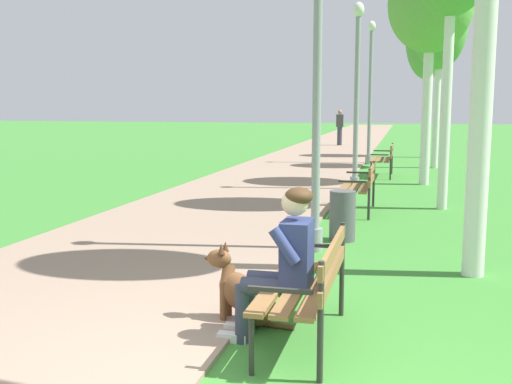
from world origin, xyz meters
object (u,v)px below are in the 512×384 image
park_bench_near (310,280)px  lamp_post_near (317,74)px  birch_tree_sixth (427,38)px  pedestrian_distant (340,128)px  park_bench_far (384,157)px  litter_bin (342,216)px  birch_tree_fifth (440,26)px  dog_brown (245,295)px  lamp_post_far (370,91)px  park_bench_mid (361,184)px  person_seated_on_near_bench (283,259)px  birch_tree_fourth (431,6)px  lamp_post_mid (357,95)px

park_bench_near → lamp_post_near: (-0.41, 3.05, 1.74)m
birch_tree_sixth → pedestrian_distant: birch_tree_sixth is taller
park_bench_far → litter_bin: (-0.27, -7.92, -0.16)m
birch_tree_fifth → dog_brown: bearing=-98.6°
park_bench_far → birch_tree_fifth: (1.38, 2.68, 3.64)m
lamp_post_far → birch_tree_fifth: birch_tree_fifth is taller
park_bench_mid → lamp_post_near: bearing=-96.8°
person_seated_on_near_bench → dog_brown: person_seated_on_near_bench is taller
birch_tree_fifth → litter_bin: birch_tree_fifth is taller
lamp_post_near → pedestrian_distant: size_ratio=2.64×
birch_tree_fourth → dog_brown: bearing=-99.8°
park_bench_near → person_seated_on_near_bench: (-0.21, -0.04, 0.17)m
park_bench_mid → dog_brown: park_bench_mid is taller
birch_tree_sixth → pedestrian_distant: size_ratio=3.48×
lamp_post_near → lamp_post_mid: bearing=89.8°
dog_brown → lamp_post_far: 14.92m
person_seated_on_near_bench → lamp_post_mid: lamp_post_mid is taller
park_bench_far → park_bench_mid: bearing=-92.0°
park_bench_far → pedestrian_distant: bearing=101.7°
park_bench_near → pedestrian_distant: (-2.31, 23.46, 0.33)m
lamp_post_mid → pedestrian_distant: lamp_post_mid is taller
park_bench_mid → dog_brown: bearing=-95.4°
lamp_post_mid → litter_bin: bearing=-87.1°
park_bench_far → lamp_post_far: lamp_post_far is taller
park_bench_near → litter_bin: park_bench_near is taller
person_seated_on_near_bench → lamp_post_near: size_ratio=0.29×
birch_tree_fourth → birch_tree_fifth: size_ratio=0.96×
park_bench_far → litter_bin: park_bench_far is taller
person_seated_on_near_bench → birch_tree_fifth: (1.73, 14.39, 3.47)m
park_bench_mid → person_seated_on_near_bench: (-0.16, -6.11, 0.17)m
park_bench_near → park_bench_mid: (-0.05, 6.07, 0.00)m
park_bench_near → birch_tree_fifth: size_ratio=0.27×
park_bench_mid → lamp_post_mid: (-0.34, 2.78, 1.58)m
litter_bin → dog_brown: bearing=-97.7°
birch_tree_fifth → pedestrian_distant: 10.42m
lamp_post_mid → birch_tree_fifth: size_ratio=0.73×
park_bench_mid → birch_tree_fifth: (1.57, 8.28, 3.64)m
dog_brown → park_bench_near: bearing=-23.7°
birch_tree_sixth → park_bench_mid: bearing=-96.3°
litter_bin → pedestrian_distant: 19.84m
lamp_post_near → birch_tree_fifth: bearing=80.3°
lamp_post_far → lamp_post_mid: bearing=-89.2°
lamp_post_far → litter_bin: lamp_post_far is taller
lamp_post_near → person_seated_on_near_bench: bearing=-86.3°
park_bench_mid → lamp_post_far: (-0.43, 8.97, 1.79)m
birch_tree_fifth → birch_tree_sixth: birch_tree_sixth is taller
lamp_post_far → park_bench_mid: bearing=-87.3°
person_seated_on_near_bench → dog_brown: (-0.39, 0.30, -0.42)m
park_bench_mid → birch_tree_sixth: 12.64m
park_bench_mid → park_bench_far: (0.19, 5.60, 0.00)m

